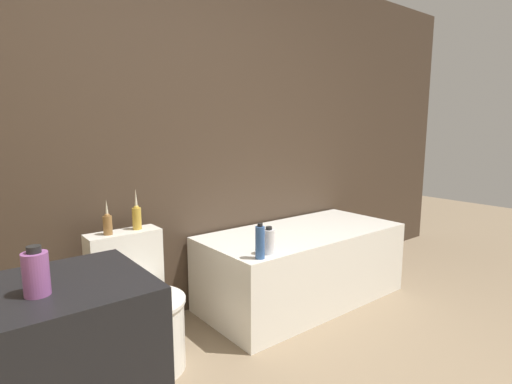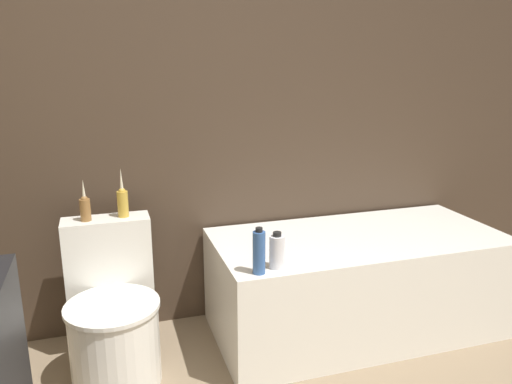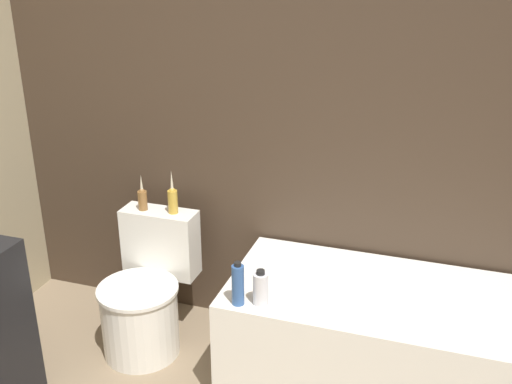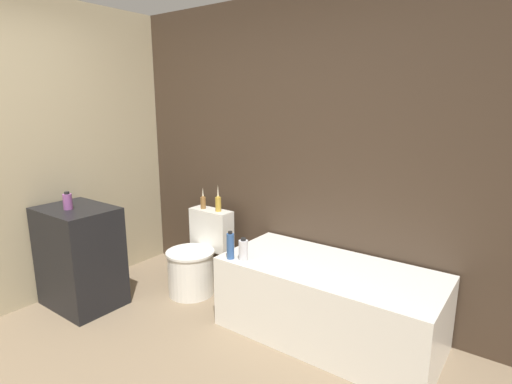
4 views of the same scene
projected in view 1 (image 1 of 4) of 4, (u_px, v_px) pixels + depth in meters
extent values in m
cube|color=#423326|center=(189.00, 134.00, 2.84)|extent=(6.40, 0.06, 2.60)
cube|color=white|center=(302.00, 265.00, 3.12)|extent=(1.60, 0.75, 0.56)
cube|color=#B7BCC6|center=(303.00, 231.00, 3.08)|extent=(1.40, 0.55, 0.01)
cylinder|color=white|center=(147.00, 336.00, 2.24)|extent=(0.42, 0.42, 0.39)
cylinder|color=white|center=(146.00, 302.00, 2.20)|extent=(0.44, 0.44, 0.02)
cube|color=white|center=(125.00, 263.00, 2.41)|extent=(0.43, 0.17, 0.39)
cylinder|color=#8C4C8C|center=(36.00, 274.00, 1.15)|extent=(0.07, 0.07, 0.13)
cylinder|color=black|center=(34.00, 249.00, 1.14)|extent=(0.04, 0.04, 0.02)
cylinder|color=olive|center=(108.00, 225.00, 2.30)|extent=(0.05, 0.05, 0.11)
sphere|color=olive|center=(107.00, 216.00, 2.29)|extent=(0.03, 0.03, 0.03)
cone|color=beige|center=(107.00, 208.00, 2.29)|extent=(0.02, 0.02, 0.10)
cylinder|color=gold|center=(137.00, 219.00, 2.42)|extent=(0.05, 0.05, 0.13)
sphere|color=gold|center=(136.00, 208.00, 2.41)|extent=(0.04, 0.04, 0.04)
cone|color=beige|center=(136.00, 198.00, 2.40)|extent=(0.02, 0.02, 0.12)
cylinder|color=#335999|center=(260.00, 243.00, 2.40)|extent=(0.06, 0.06, 0.20)
cylinder|color=black|center=(260.00, 225.00, 2.38)|extent=(0.03, 0.03, 0.02)
cylinder|color=silver|center=(269.00, 242.00, 2.49)|extent=(0.07, 0.07, 0.16)
cylinder|color=black|center=(269.00, 228.00, 2.48)|extent=(0.04, 0.04, 0.02)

